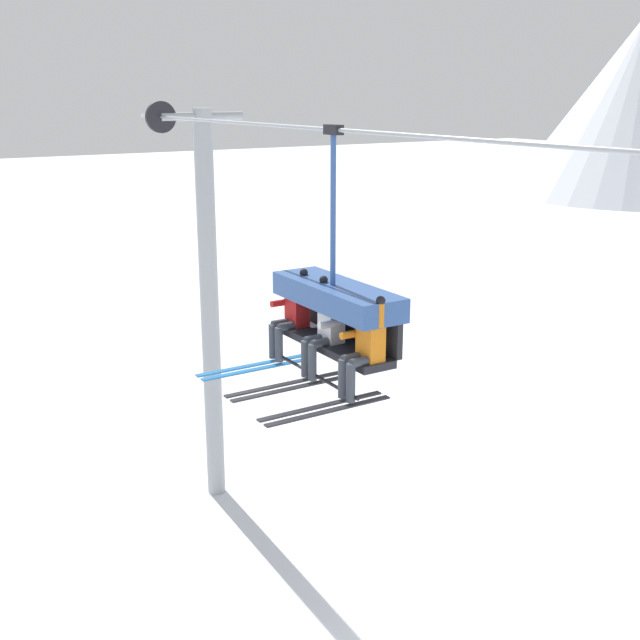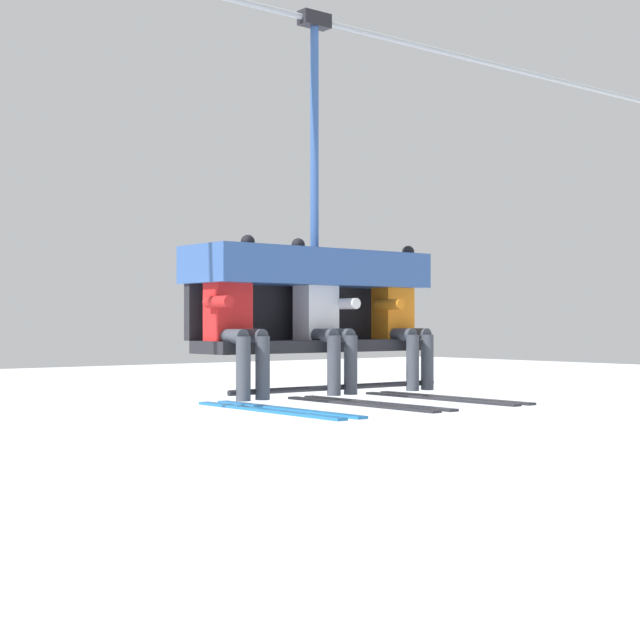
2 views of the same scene
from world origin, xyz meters
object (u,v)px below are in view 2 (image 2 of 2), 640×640
object	(u,v)px
chairlift_chair	(309,283)
skier_white	(325,318)
skier_red	(237,317)
skier_orange	(403,318)

from	to	relation	value
chairlift_chair	skier_white	bearing A→B (deg)	-90.89
chairlift_chair	skier_white	size ratio (longest dim) A/B	1.84
skier_white	chairlift_chair	bearing A→B (deg)	89.11
chairlift_chair	skier_white	xyz separation A→B (m)	(-0.00, -0.21, -0.29)
skier_red	skier_orange	bearing A→B (deg)	0.00
chairlift_chair	skier_orange	size ratio (longest dim) A/B	1.84
skier_red	skier_orange	distance (m)	1.75
skier_orange	chairlift_chair	bearing A→B (deg)	166.32
chairlift_chair	skier_red	xyz separation A→B (m)	(-0.87, -0.21, -0.29)
chairlift_chair	skier_orange	distance (m)	0.95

